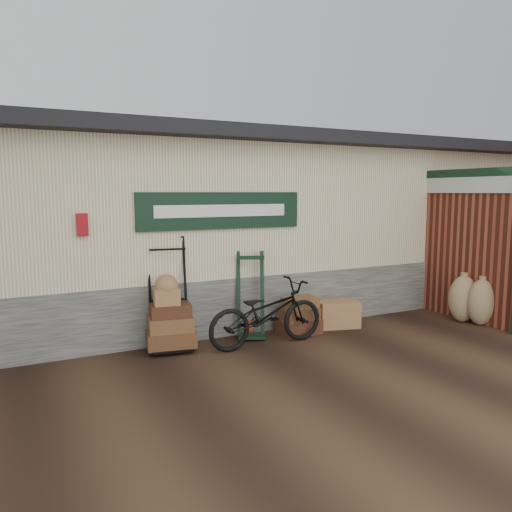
% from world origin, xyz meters
% --- Properties ---
extents(ground, '(80.00, 80.00, 0.00)m').
position_xyz_m(ground, '(0.00, 0.00, 0.00)').
color(ground, black).
rests_on(ground, ground).
extents(station_building, '(14.40, 4.10, 3.20)m').
position_xyz_m(station_building, '(-0.01, 2.74, 1.61)').
color(station_building, '#4C4C47').
rests_on(station_building, ground).
extents(brick_outbuilding, '(1.71, 4.51, 2.62)m').
position_xyz_m(brick_outbuilding, '(4.70, 1.19, 1.30)').
color(brick_outbuilding, maroon).
rests_on(brick_outbuilding, ground).
extents(porter_trolley, '(0.91, 0.74, 1.63)m').
position_xyz_m(porter_trolley, '(-1.19, 0.85, 0.81)').
color(porter_trolley, black).
rests_on(porter_trolley, ground).
extents(green_barrow, '(0.60, 0.56, 1.32)m').
position_xyz_m(green_barrow, '(0.10, 0.82, 0.66)').
color(green_barrow, black).
rests_on(green_barrow, ground).
extents(suitcase_stack, '(0.69, 0.46, 0.59)m').
position_xyz_m(suitcase_stack, '(0.85, 0.62, 0.29)').
color(suitcase_stack, '#3C2213').
rests_on(suitcase_stack, ground).
extents(wicker_hamper, '(0.76, 0.60, 0.44)m').
position_xyz_m(wicker_hamper, '(1.64, 0.68, 0.22)').
color(wicker_hamper, brown).
rests_on(wicker_hamper, ground).
extents(bicycle, '(0.67, 1.84, 1.06)m').
position_xyz_m(bicycle, '(0.10, 0.31, 0.53)').
color(bicycle, black).
rests_on(bicycle, ground).
extents(burlap_sack_left, '(0.59, 0.53, 0.81)m').
position_xyz_m(burlap_sack_left, '(3.75, -0.05, 0.40)').
color(burlap_sack_left, olive).
rests_on(burlap_sack_left, ground).
extents(burlap_sack_right, '(0.56, 0.50, 0.78)m').
position_xyz_m(burlap_sack_right, '(3.85, -0.34, 0.39)').
color(burlap_sack_right, olive).
rests_on(burlap_sack_right, ground).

